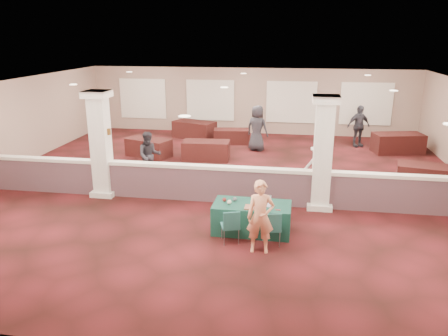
% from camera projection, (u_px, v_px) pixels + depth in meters
% --- Properties ---
extents(ground, '(16.00, 16.00, 0.00)m').
position_uv_depth(ground, '(224.00, 185.00, 14.40)').
color(ground, '#4E1316').
rests_on(ground, ground).
extents(wall_back, '(16.00, 0.04, 3.20)m').
position_uv_depth(wall_back, '(250.00, 101.00, 21.47)').
color(wall_back, gray).
rests_on(wall_back, ground).
extents(wall_front, '(16.00, 0.04, 3.20)m').
position_uv_depth(wall_front, '(137.00, 260.00, 6.38)').
color(wall_front, gray).
rests_on(wall_front, ground).
extents(ceiling, '(16.00, 16.00, 0.02)m').
position_uv_depth(ceiling, '(224.00, 87.00, 13.46)').
color(ceiling, white).
rests_on(ceiling, wall_back).
extents(partition_wall, '(15.60, 0.28, 1.10)m').
position_uv_depth(partition_wall, '(216.00, 183.00, 12.82)').
color(partition_wall, brown).
rests_on(partition_wall, ground).
extents(column_left, '(0.72, 0.72, 3.20)m').
position_uv_depth(column_left, '(101.00, 143.00, 13.04)').
color(column_left, silver).
rests_on(column_left, ground).
extents(column_right, '(0.72, 0.72, 3.20)m').
position_uv_depth(column_right, '(323.00, 152.00, 12.04)').
color(column_right, silver).
rests_on(column_right, ground).
extents(sconce_left, '(0.12, 0.12, 0.18)m').
position_uv_depth(sconce_left, '(91.00, 131.00, 12.97)').
color(sconce_left, brown).
rests_on(sconce_left, column_left).
extents(sconce_right, '(0.12, 0.12, 0.18)m').
position_uv_depth(sconce_right, '(109.00, 132.00, 12.89)').
color(sconce_right, brown).
rests_on(sconce_right, column_left).
extents(near_table, '(1.93, 0.99, 0.74)m').
position_uv_depth(near_table, '(252.00, 218.00, 10.90)').
color(near_table, '#0D332C').
rests_on(near_table, ground).
extents(conf_chair_main, '(0.50, 0.50, 0.85)m').
position_uv_depth(conf_chair_main, '(272.00, 226.00, 10.12)').
color(conf_chair_main, '#1D5751').
rests_on(conf_chair_main, ground).
extents(conf_chair_side, '(0.53, 0.53, 0.84)m').
position_uv_depth(conf_chair_side, '(231.00, 224.00, 10.24)').
color(conf_chair_side, '#1D5751').
rests_on(conf_chair_side, ground).
extents(woman, '(0.65, 0.46, 1.70)m').
position_uv_depth(woman, '(261.00, 217.00, 9.75)').
color(woman, '#EE9A67').
rests_on(woman, ground).
extents(far_table_front_left, '(1.97, 1.45, 0.72)m').
position_uv_depth(far_table_front_left, '(149.00, 147.00, 17.67)').
color(far_table_front_left, black).
rests_on(far_table_front_left, ground).
extents(far_table_front_center, '(1.88, 1.03, 0.74)m').
position_uv_depth(far_table_front_center, '(206.00, 150.00, 17.20)').
color(far_table_front_center, black).
rests_on(far_table_front_center, ground).
extents(far_table_front_right, '(2.02, 1.31, 0.75)m').
position_uv_depth(far_table_front_right, '(428.00, 177.00, 14.00)').
color(far_table_front_right, black).
rests_on(far_table_front_right, ground).
extents(far_table_back_left, '(2.17, 1.60, 0.79)m').
position_uv_depth(far_table_back_left, '(194.00, 130.00, 20.80)').
color(far_table_back_left, black).
rests_on(far_table_back_left, ground).
extents(far_table_back_center, '(1.69, 1.01, 0.65)m').
position_uv_depth(far_table_back_center, '(232.00, 136.00, 19.77)').
color(far_table_back_center, black).
rests_on(far_table_back_center, ground).
extents(far_table_back_right, '(2.15, 1.39, 0.81)m').
position_uv_depth(far_table_back_right, '(398.00, 143.00, 18.20)').
color(far_table_back_right, black).
rests_on(far_table_back_right, ground).
extents(attendee_a, '(0.90, 0.69, 1.65)m').
position_uv_depth(attendee_a, '(149.00, 156.00, 14.74)').
color(attendee_a, black).
rests_on(attendee_a, ground).
extents(attendee_b, '(1.08, 0.80, 1.54)m').
position_uv_depth(attendee_b, '(318.00, 167.00, 13.71)').
color(attendee_b, beige).
rests_on(attendee_b, ground).
extents(attendee_c, '(1.19, 0.91, 1.82)m').
position_uv_depth(attendee_c, '(359.00, 126.00, 19.03)').
color(attendee_c, black).
rests_on(attendee_c, ground).
extents(attendee_d, '(1.07, 0.81, 1.92)m').
position_uv_depth(attendee_d, '(257.00, 128.00, 18.39)').
color(attendee_d, black).
rests_on(attendee_d, ground).
extents(laptop_base, '(0.34, 0.24, 0.02)m').
position_uv_depth(laptop_base, '(264.00, 205.00, 10.69)').
color(laptop_base, silver).
rests_on(laptop_base, near_table).
extents(laptop_screen, '(0.33, 0.02, 0.22)m').
position_uv_depth(laptop_screen, '(265.00, 199.00, 10.76)').
color(laptop_screen, silver).
rests_on(laptop_screen, near_table).
extents(screen_glow, '(0.30, 0.01, 0.19)m').
position_uv_depth(screen_glow, '(265.00, 200.00, 10.76)').
color(screen_glow, silver).
rests_on(screen_glow, near_table).
extents(knitting, '(0.41, 0.31, 0.03)m').
position_uv_depth(knitting, '(253.00, 207.00, 10.54)').
color(knitting, '#BB4F1E').
rests_on(knitting, near_table).
extents(yarn_cream, '(0.11, 0.11, 0.11)m').
position_uv_depth(yarn_cream, '(229.00, 202.00, 10.77)').
color(yarn_cream, '#F0E8C6').
rests_on(yarn_cream, near_table).
extents(yarn_red, '(0.10, 0.10, 0.10)m').
position_uv_depth(yarn_red, '(224.00, 200.00, 10.94)').
color(yarn_red, maroon).
rests_on(yarn_red, near_table).
extents(yarn_grey, '(0.10, 0.10, 0.10)m').
position_uv_depth(yarn_grey, '(235.00, 199.00, 10.96)').
color(yarn_grey, '#4A4B4F').
rests_on(yarn_grey, near_table).
extents(scissors, '(0.12, 0.03, 0.01)m').
position_uv_depth(scissors, '(278.00, 210.00, 10.41)').
color(scissors, red).
rests_on(scissors, near_table).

